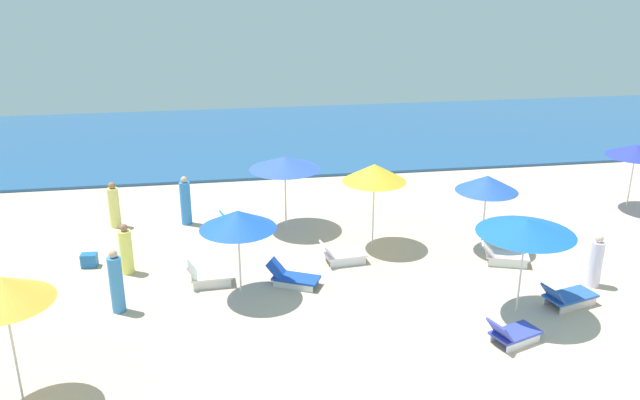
{
  "coord_description": "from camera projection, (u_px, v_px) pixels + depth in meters",
  "views": [
    {
      "loc": [
        -6.54,
        -8.84,
        8.29
      ],
      "look_at": [
        -3.31,
        11.07,
        0.94
      ],
      "focal_mm": 36.39,
      "sensor_mm": 36.0,
      "label": 1
    }
  ],
  "objects": [
    {
      "name": "ocean",
      "position": [
        346.0,
        133.0,
        33.48
      ],
      "size": [
        60.0,
        13.68,
        0.12
      ],
      "primitive_type": "cube",
      "color": "#245184",
      "rests_on": "ground_plane"
    },
    {
      "name": "umbrella_0",
      "position": [
        526.0,
        227.0,
        15.59
      ],
      "size": [
        2.39,
        2.39,
        2.52
      ],
      "color": "silver",
      "rests_on": "ground_plane"
    },
    {
      "name": "lounge_chair_0_0",
      "position": [
        512.0,
        333.0,
        14.98
      ],
      "size": [
        1.4,
        1.01,
        0.7
      ],
      "rotation": [
        0.0,
        0.0,
        1.92
      ],
      "color": "silver",
      "rests_on": "ground_plane"
    },
    {
      "name": "lounge_chair_0_1",
      "position": [
        567.0,
        297.0,
        16.64
      ],
      "size": [
        1.57,
        1.01,
        0.66
      ],
      "rotation": [
        0.0,
        0.0,
        1.84
      ],
      "color": "silver",
      "rests_on": "ground_plane"
    },
    {
      "name": "umbrella_1",
      "position": [
        238.0,
        220.0,
        16.57
      ],
      "size": [
        2.0,
        2.0,
        2.39
      ],
      "color": "silver",
      "rests_on": "ground_plane"
    },
    {
      "name": "lounge_chair_1_0",
      "position": [
        208.0,
        276.0,
        17.72
      ],
      "size": [
        1.26,
        0.69,
        0.72
      ],
      "rotation": [
        0.0,
        0.0,
        1.61
      ],
      "color": "silver",
      "rests_on": "ground_plane"
    },
    {
      "name": "lounge_chair_1_1",
      "position": [
        292.0,
        277.0,
        17.72
      ],
      "size": [
        1.53,
        1.17,
        0.65
      ],
      "rotation": [
        0.0,
        0.0,
        1.11
      ],
      "color": "silver",
      "rests_on": "ground_plane"
    },
    {
      "name": "umbrella_2",
      "position": [
        487.0,
        183.0,
        19.33
      ],
      "size": [
        1.87,
        1.87,
        2.38
      ],
      "color": "silver",
      "rests_on": "ground_plane"
    },
    {
      "name": "lounge_chair_2_0",
      "position": [
        504.0,
        256.0,
        18.97
      ],
      "size": [
        1.48,
        0.99,
        0.67
      ],
      "rotation": [
        0.0,
        0.0,
        1.24
      ],
      "color": "silver",
      "rests_on": "ground_plane"
    },
    {
      "name": "umbrella_3",
      "position": [
        636.0,
        150.0,
        22.67
      ],
      "size": [
        2.02,
        2.02,
        2.37
      ],
      "color": "silver",
      "rests_on": "ground_plane"
    },
    {
      "name": "umbrella_4",
      "position": [
        2.0,
        290.0,
        12.2
      ],
      "size": [
        1.87,
        1.87,
        2.79
      ],
      "color": "silver",
      "rests_on": "ground_plane"
    },
    {
      "name": "umbrella_5",
      "position": [
        374.0,
        173.0,
        19.49
      ],
      "size": [
        1.95,
        1.95,
        2.66
      ],
      "color": "silver",
      "rests_on": "ground_plane"
    },
    {
      "name": "lounge_chair_5_0",
      "position": [
        342.0,
        254.0,
        19.02
      ],
      "size": [
        1.39,
        0.76,
        0.69
      ],
      "rotation": [
        0.0,
        0.0,
        1.67
      ],
      "color": "silver",
      "rests_on": "ground_plane"
    },
    {
      "name": "umbrella_6",
      "position": [
        285.0,
        163.0,
        20.92
      ],
      "size": [
        2.33,
        2.33,
        2.46
      ],
      "color": "silver",
      "rests_on": "ground_plane"
    },
    {
      "name": "lounge_chair_6_0",
      "position": [
        241.0,
        223.0,
        21.39
      ],
      "size": [
        1.56,
        0.99,
        0.73
      ],
      "rotation": [
        0.0,
        0.0,
        1.88
      ],
      "color": "silver",
      "rests_on": "ground_plane"
    },
    {
      "name": "beachgoer_0",
      "position": [
        116.0,
        283.0,
        16.19
      ],
      "size": [
        0.37,
        0.37,
        1.7
      ],
      "rotation": [
        0.0,
        0.0,
        6.22
      ],
      "color": "#3C86C8",
      "rests_on": "ground_plane"
    },
    {
      "name": "beachgoer_1",
      "position": [
        126.0,
        250.0,
        18.28
      ],
      "size": [
        0.48,
        0.48,
        1.5
      ],
      "rotation": [
        0.0,
        0.0,
        2.03
      ],
      "color": "#E5EA66",
      "rests_on": "ground_plane"
    },
    {
      "name": "beachgoer_2",
      "position": [
        596.0,
        262.0,
        17.54
      ],
      "size": [
        0.46,
        0.46,
        1.51
      ],
      "rotation": [
        0.0,
        0.0,
        2.81
      ],
      "color": "white",
      "rests_on": "ground_plane"
    },
    {
      "name": "beachgoer_4",
      "position": [
        114.0,
        206.0,
        21.52
      ],
      "size": [
        0.51,
        0.51,
        1.57
      ],
      "rotation": [
        0.0,
        0.0,
        5.6
      ],
      "color": "#E5E274",
      "rests_on": "ground_plane"
    },
    {
      "name": "beachgoer_5",
      "position": [
        186.0,
        202.0,
        21.73
      ],
      "size": [
        0.45,
        0.45,
        1.68
      ],
      "rotation": [
        0.0,
        0.0,
        1.89
      ],
      "color": "#3382D9",
      "rests_on": "ground_plane"
    },
    {
      "name": "cooler_box_0",
      "position": [
        89.0,
        260.0,
        18.82
      ],
      "size": [
        0.47,
        0.34,
        0.4
      ],
      "primitive_type": "cube",
      "rotation": [
        0.0,
        0.0,
        6.22
      ],
      "color": "#1E64AD",
      "rests_on": "ground_plane"
    }
  ]
}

